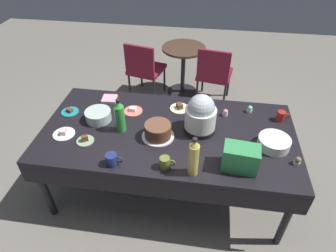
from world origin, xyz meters
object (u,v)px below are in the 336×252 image
object	(u,v)px
slow_cooker	(201,115)
cupcake_vanilla	(298,161)
cupcake_mint	(225,113)
dessert_plate_sage	(85,140)
coffee_mug_navy	(112,160)
soda_bottle_lime_soda	(120,116)
dessert_plate_white	(64,133)
maroon_chair_left	(144,67)
cupcake_lemon	(250,109)
glass_salad_bowl	(98,115)
soda_carton	(241,158)
round_cafe_table	(183,62)
potluck_table	(168,136)
coffee_mug_olive	(165,163)
ceramic_snack_bowl	(274,142)
maroon_chair_right	(214,72)
coffee_mug_red	(281,116)
dessert_plate_cream	(180,108)
frosted_layer_cake	(158,131)
soda_bottle_ginger_ale	(194,158)
dessert_plate_coral	(133,111)

from	to	relation	value
slow_cooker	cupcake_vanilla	xyz separation A→B (m)	(0.76, -0.30, -0.13)
slow_cooker	cupcake_mint	world-z (taller)	slow_cooker
dessert_plate_sage	coffee_mug_navy	world-z (taller)	coffee_mug_navy
cupcake_mint	soda_bottle_lime_soda	size ratio (longest dim) A/B	0.21
dessert_plate_white	soda_bottle_lime_soda	size ratio (longest dim) A/B	0.59
cupcake_vanilla	maroon_chair_left	bearing A→B (deg)	130.83
cupcake_vanilla	coffee_mug_navy	xyz separation A→B (m)	(-1.39, -0.21, 0.02)
slow_cooker	cupcake_mint	distance (m)	0.36
cupcake_lemon	glass_salad_bowl	bearing A→B (deg)	-166.81
glass_salad_bowl	soda_carton	distance (m)	1.31
round_cafe_table	glass_salad_bowl	bearing A→B (deg)	-108.74
potluck_table	cupcake_lemon	xyz separation A→B (m)	(0.72, 0.38, 0.09)
glass_salad_bowl	coffee_mug_olive	bearing A→B (deg)	-35.64
ceramic_snack_bowl	maroon_chair_right	xyz separation A→B (m)	(-0.49, 1.67, -0.30)
potluck_table	round_cafe_table	xyz separation A→B (m)	(-0.05, 1.82, -0.19)
glass_salad_bowl	soda_bottle_lime_soda	bearing A→B (deg)	-24.75
potluck_table	coffee_mug_red	bearing A→B (deg)	16.61
glass_salad_bowl	dessert_plate_cream	distance (m)	0.76
soda_carton	maroon_chair_right	xyz separation A→B (m)	(-0.20, 1.95, -0.36)
potluck_table	frosted_layer_cake	world-z (taller)	frosted_layer_cake
frosted_layer_cake	maroon_chair_left	bearing A→B (deg)	106.32
glass_salad_bowl	coffee_mug_navy	distance (m)	0.59
soda_carton	cupcake_lemon	bearing A→B (deg)	85.59
soda_bottle_lime_soda	coffee_mug_navy	bearing A→B (deg)	-83.94
dessert_plate_cream	round_cafe_table	bearing A→B (deg)	94.30
potluck_table	cupcake_mint	distance (m)	0.58
dessert_plate_white	soda_bottle_lime_soda	bearing A→B (deg)	15.51
dessert_plate_white	cupcake_lemon	bearing A→B (deg)	19.46
potluck_table	maroon_chair_right	size ratio (longest dim) A/B	2.59
soda_bottle_ginger_ale	dessert_plate_cream	bearing A→B (deg)	103.37
slow_cooker	soda_bottle_ginger_ale	bearing A→B (deg)	-92.14
dessert_plate_cream	coffee_mug_navy	world-z (taller)	coffee_mug_navy
coffee_mug_olive	round_cafe_table	world-z (taller)	coffee_mug_olive
cupcake_vanilla	round_cafe_table	distance (m)	2.35
dessert_plate_white	frosted_layer_cake	bearing A→B (deg)	6.15
cupcake_lemon	soda_bottle_ginger_ale	bearing A→B (deg)	-119.19
dessert_plate_coral	soda_bottle_lime_soda	bearing A→B (deg)	-97.02
soda_bottle_ginger_ale	maroon_chair_right	size ratio (longest dim) A/B	0.40
coffee_mug_red	soda_carton	world-z (taller)	soda_carton
ceramic_snack_bowl	dessert_plate_cream	distance (m)	0.92
maroon_chair_right	maroon_chair_left	bearing A→B (deg)	179.94
glass_salad_bowl	dessert_plate_sage	bearing A→B (deg)	-92.94
soda_bottle_lime_soda	coffee_mug_navy	distance (m)	0.42
dessert_plate_coral	dessert_plate_sage	bearing A→B (deg)	-122.02
slow_cooker	ceramic_snack_bowl	size ratio (longest dim) A/B	1.36
coffee_mug_red	dessert_plate_white	bearing A→B (deg)	-165.68
dessert_plate_cream	soda_carton	xyz separation A→B (m)	(0.53, -0.69, 0.09)
cupcake_lemon	cupcake_mint	world-z (taller)	same
maroon_chair_right	coffee_mug_navy	bearing A→B (deg)	-109.98
dessert_plate_white	slow_cooker	bearing A→B (deg)	11.33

